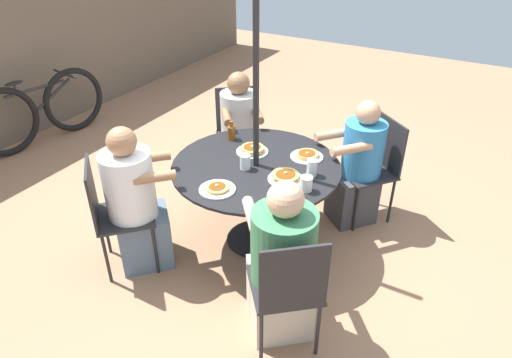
% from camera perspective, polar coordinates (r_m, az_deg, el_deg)
% --- Properties ---
extents(ground_plane, '(12.00, 12.00, 0.00)m').
position_cam_1_polar(ground_plane, '(3.81, 0.00, -7.53)').
color(ground_plane, '#9E7051').
extents(patio_table, '(1.27, 1.27, 0.71)m').
position_cam_1_polar(patio_table, '(3.46, 0.00, 0.10)').
color(patio_table, black).
rests_on(patio_table, ground).
extents(umbrella_pole, '(0.04, 0.04, 2.24)m').
position_cam_1_polar(umbrella_pole, '(3.22, 0.00, 8.17)').
color(umbrella_pole, black).
rests_on(umbrella_pole, ground).
extents(patio_chair_north, '(0.57, 0.57, 0.89)m').
position_cam_1_polar(patio_chair_north, '(3.95, 14.74, 1.87)').
color(patio_chair_north, '#232326').
rests_on(patio_chair_north, ground).
extents(diner_north, '(0.59, 0.57, 1.09)m').
position_cam_1_polar(diner_north, '(3.87, 12.60, 1.29)').
color(diner_north, '#3D3D42').
rests_on(diner_north, ground).
extents(patio_chair_east, '(0.57, 0.57, 0.89)m').
position_cam_1_polar(patio_chair_east, '(4.44, -2.34, 6.33)').
color(patio_chair_east, '#232326').
rests_on(patio_chair_east, ground).
extents(diner_east, '(0.58, 0.56, 1.12)m').
position_cam_1_polar(diner_east, '(4.28, -2.03, 5.37)').
color(diner_east, gray).
rests_on(diner_east, ground).
extents(patio_chair_south, '(0.57, 0.57, 0.89)m').
position_cam_1_polar(patio_chair_south, '(3.42, -17.54, -3.71)').
color(patio_chair_south, '#232326').
rests_on(patio_chair_south, ground).
extents(diner_south, '(0.57, 0.56, 1.14)m').
position_cam_1_polar(diner_south, '(3.41, -14.73, -3.21)').
color(diner_south, slate).
rests_on(diner_south, ground).
extents(patio_chair_west, '(0.57, 0.57, 0.89)m').
position_cam_1_polar(patio_chair_west, '(2.69, 4.04, -13.28)').
color(patio_chair_west, '#232326').
rests_on(patio_chair_west, ground).
extents(diner_west, '(0.62, 0.60, 1.12)m').
position_cam_1_polar(diner_west, '(2.81, 3.21, -10.94)').
color(diner_west, beige).
rests_on(diner_west, ground).
extents(pancake_plate_a, '(0.25, 0.25, 0.06)m').
position_cam_1_polar(pancake_plate_a, '(3.57, -0.48, 3.66)').
color(pancake_plate_a, silver).
rests_on(pancake_plate_a, patio_table).
extents(pancake_plate_b, '(0.25, 0.25, 0.05)m').
position_cam_1_polar(pancake_plate_b, '(3.52, 6.39, 2.95)').
color(pancake_plate_b, silver).
rests_on(pancake_plate_b, patio_table).
extents(pancake_plate_c, '(0.25, 0.25, 0.06)m').
position_cam_1_polar(pancake_plate_c, '(3.22, 3.72, 0.26)').
color(pancake_plate_c, silver).
rests_on(pancake_plate_c, patio_table).
extents(pancake_plate_d, '(0.25, 0.25, 0.04)m').
position_cam_1_polar(pancake_plate_d, '(3.11, -4.86, -1.21)').
color(pancake_plate_d, silver).
rests_on(pancake_plate_d, patio_table).
extents(syrup_bottle, '(0.09, 0.07, 0.16)m').
position_cam_1_polar(syrup_bottle, '(3.76, -3.07, 5.86)').
color(syrup_bottle, brown).
rests_on(syrup_bottle, patio_table).
extents(coffee_cup, '(0.09, 0.09, 0.11)m').
position_cam_1_polar(coffee_cup, '(3.09, 6.31, -0.59)').
color(coffee_cup, white).
rests_on(coffee_cup, patio_table).
extents(drinking_glass_a, '(0.08, 0.08, 0.12)m').
position_cam_1_polar(drinking_glass_a, '(3.27, 7.02, 1.43)').
color(drinking_glass_a, silver).
rests_on(drinking_glass_a, patio_table).
extents(drinking_glass_b, '(0.08, 0.08, 0.11)m').
position_cam_1_polar(drinking_glass_b, '(3.33, -1.36, 2.16)').
color(drinking_glass_b, silver).
rests_on(drinking_glass_b, patio_table).
extents(bicycle, '(1.57, 0.44, 0.77)m').
position_cam_1_polar(bicycle, '(5.70, -25.28, 7.81)').
color(bicycle, black).
rests_on(bicycle, ground).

